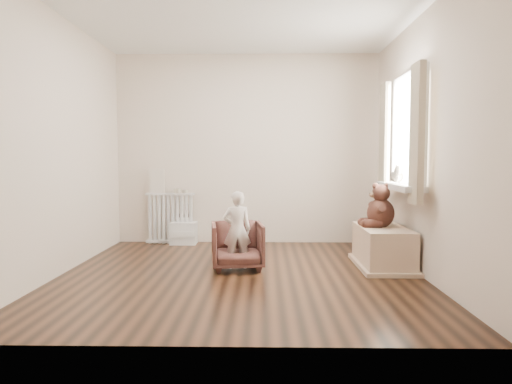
{
  "coord_description": "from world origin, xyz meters",
  "views": [
    {
      "loc": [
        0.24,
        -4.53,
        1.15
      ],
      "look_at": [
        0.15,
        0.45,
        0.8
      ],
      "focal_mm": 32.0,
      "sensor_mm": 36.0,
      "label": 1
    }
  ],
  "objects_px": {
    "plush_cat": "(397,174)",
    "toy_bench": "(383,248)",
    "toy_vanity": "(184,224)",
    "child": "(237,230)",
    "teddy_bear": "(381,205)",
    "radiator": "(170,215)",
    "armchair": "(237,245)"
  },
  "relations": [
    {
      "from": "plush_cat",
      "to": "armchair",
      "type": "bearing_deg",
      "value": -154.16
    },
    {
      "from": "toy_bench",
      "to": "toy_vanity",
      "type": "bearing_deg",
      "value": 151.43
    },
    {
      "from": "plush_cat",
      "to": "child",
      "type": "bearing_deg",
      "value": -152.5
    },
    {
      "from": "radiator",
      "to": "toy_vanity",
      "type": "xyz_separation_m",
      "value": [
        0.19,
        -0.03,
        -0.11
      ]
    },
    {
      "from": "teddy_bear",
      "to": "child",
      "type": "bearing_deg",
      "value": -173.95
    },
    {
      "from": "teddy_bear",
      "to": "toy_bench",
      "type": "bearing_deg",
      "value": -54.13
    },
    {
      "from": "toy_vanity",
      "to": "teddy_bear",
      "type": "bearing_deg",
      "value": -28.23
    },
    {
      "from": "teddy_bear",
      "to": "plush_cat",
      "type": "height_order",
      "value": "plush_cat"
    },
    {
      "from": "child",
      "to": "plush_cat",
      "type": "xyz_separation_m",
      "value": [
        1.7,
        0.2,
        0.58
      ]
    },
    {
      "from": "teddy_bear",
      "to": "plush_cat",
      "type": "relative_size",
      "value": 2.0
    },
    {
      "from": "toy_vanity",
      "to": "armchair",
      "type": "bearing_deg",
      "value": -59.91
    },
    {
      "from": "armchair",
      "to": "teddy_bear",
      "type": "bearing_deg",
      "value": -2.28
    },
    {
      "from": "toy_bench",
      "to": "teddy_bear",
      "type": "bearing_deg",
      "value": 127.23
    },
    {
      "from": "child",
      "to": "toy_bench",
      "type": "relative_size",
      "value": 0.88
    },
    {
      "from": "child",
      "to": "radiator",
      "type": "bearing_deg",
      "value": -63.94
    },
    {
      "from": "radiator",
      "to": "plush_cat",
      "type": "distance_m",
      "value": 3.07
    },
    {
      "from": "radiator",
      "to": "plush_cat",
      "type": "relative_size",
      "value": 3.0
    },
    {
      "from": "child",
      "to": "plush_cat",
      "type": "height_order",
      "value": "plush_cat"
    },
    {
      "from": "toy_vanity",
      "to": "child",
      "type": "bearing_deg",
      "value": -60.77
    },
    {
      "from": "toy_vanity",
      "to": "toy_bench",
      "type": "xyz_separation_m",
      "value": [
        2.39,
        -1.3,
        -0.08
      ]
    },
    {
      "from": "radiator",
      "to": "toy_vanity",
      "type": "bearing_deg",
      "value": -9.19
    },
    {
      "from": "child",
      "to": "teddy_bear",
      "type": "distance_m",
      "value": 1.57
    },
    {
      "from": "radiator",
      "to": "armchair",
      "type": "height_order",
      "value": "radiator"
    },
    {
      "from": "radiator",
      "to": "toy_vanity",
      "type": "relative_size",
      "value": 1.26
    },
    {
      "from": "radiator",
      "to": "toy_bench",
      "type": "height_order",
      "value": "radiator"
    },
    {
      "from": "radiator",
      "to": "toy_vanity",
      "type": "height_order",
      "value": "radiator"
    },
    {
      "from": "toy_vanity",
      "to": "toy_bench",
      "type": "height_order",
      "value": "toy_vanity"
    },
    {
      "from": "radiator",
      "to": "plush_cat",
      "type": "xyz_separation_m",
      "value": [
        2.71,
        -1.3,
        0.61
      ]
    },
    {
      "from": "armchair",
      "to": "child",
      "type": "relative_size",
      "value": 0.67
    },
    {
      "from": "radiator",
      "to": "armchair",
      "type": "distance_m",
      "value": 1.77
    },
    {
      "from": "toy_bench",
      "to": "plush_cat",
      "type": "xyz_separation_m",
      "value": [
        0.14,
        0.03,
        0.8
      ]
    },
    {
      "from": "plush_cat",
      "to": "toy_bench",
      "type": "bearing_deg",
      "value": -146.3
    }
  ]
}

